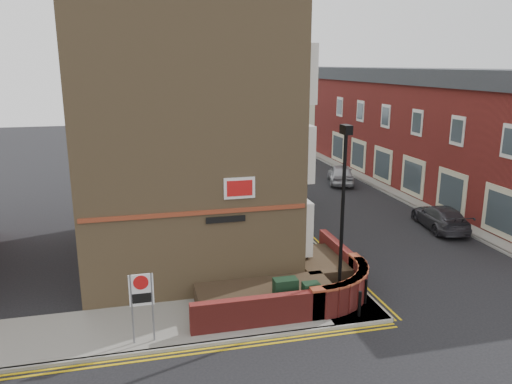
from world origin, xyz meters
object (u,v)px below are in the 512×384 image
at_px(zone_sign, 142,295).
at_px(lamppost, 342,218).
at_px(silver_car_near, 279,191).
at_px(utility_cabinet_large, 285,295).

bearing_deg(zone_sign, lamppost, 6.07).
bearing_deg(lamppost, silver_car_near, 82.00).
bearing_deg(lamppost, utility_cabinet_large, 176.99).
relative_size(utility_cabinet_large, silver_car_near, 0.32).
relative_size(lamppost, silver_car_near, 1.66).
bearing_deg(lamppost, zone_sign, -173.93).
distance_m(utility_cabinet_large, zone_sign, 4.86).
relative_size(lamppost, zone_sign, 2.86).
bearing_deg(zone_sign, silver_car_near, 60.07).
bearing_deg(utility_cabinet_large, lamppost, -3.01).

